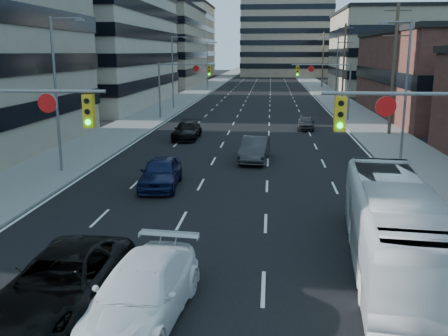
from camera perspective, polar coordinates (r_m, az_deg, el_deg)
road_surface at (r=138.24m, az=4.61°, el=10.14°), size 18.00×300.00×0.02m
sidewalk_left at (r=138.87m, az=-0.21°, el=10.22°), size 5.00×300.00×0.15m
sidewalk_right at (r=138.55m, az=9.45°, el=10.04°), size 5.00×300.00×0.15m
office_left_far at (r=111.11m, az=-8.38°, el=13.45°), size 20.00×30.00×16.00m
office_right_far at (r=98.78m, az=19.32°, el=12.35°), size 22.00×28.00×14.00m
bg_block_left at (r=151.06m, az=-6.27°, el=14.14°), size 24.00×24.00×20.00m
bg_block_right at (r=141.29m, az=18.05°, el=12.05°), size 22.00×22.00×12.00m
signal_near_right at (r=17.19m, az=24.12°, el=2.81°), size 6.59×0.33×6.00m
signal_far_left at (r=53.97m, az=-4.98°, el=10.12°), size 6.09×0.33×6.00m
signal_far_right at (r=53.42m, az=11.71°, el=9.88°), size 6.09×0.33×6.00m
utility_pole_block at (r=45.25m, az=18.83°, el=10.80°), size 2.20×0.28×11.00m
utility_pole_midblock at (r=74.77m, az=13.54°, el=11.77°), size 2.20×0.28×11.00m
utility_pole_distant at (r=104.56m, az=11.24°, el=12.15°), size 2.20×0.28×11.00m
streetlight_left_near at (r=30.67m, az=-18.43°, el=8.69°), size 2.03×0.22×9.00m
streetlight_left_mid at (r=64.25m, az=-5.76°, el=11.25°), size 2.03×0.22×9.00m
streetlight_left_far at (r=98.83m, az=-1.82°, el=11.93°), size 2.03×0.22×9.00m
streetlight_right_near at (r=34.16m, az=19.87°, el=8.97°), size 2.03×0.22×9.00m
streetlight_right_far at (r=68.59m, az=12.64°, el=11.12°), size 2.03×0.22×9.00m
black_pickup at (r=14.95m, az=-17.90°, el=-12.25°), size 2.78×5.91×1.64m
white_van at (r=13.91m, az=-9.39°, el=-13.80°), size 2.75×5.73×1.61m
transit_bus at (r=17.40m, az=18.76°, el=-6.36°), size 3.41×10.70×2.93m
sedan_blue at (r=26.75m, az=-7.25°, el=-0.50°), size 2.20×4.90×1.64m
sedan_grey_center at (r=33.05m, az=3.53°, el=2.15°), size 2.03×4.92×1.58m
sedan_black_far at (r=41.60m, az=-4.25°, el=4.30°), size 2.03×4.95×1.43m
sedan_grey_right at (r=47.25m, az=9.32°, el=5.13°), size 1.82×3.91×1.30m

